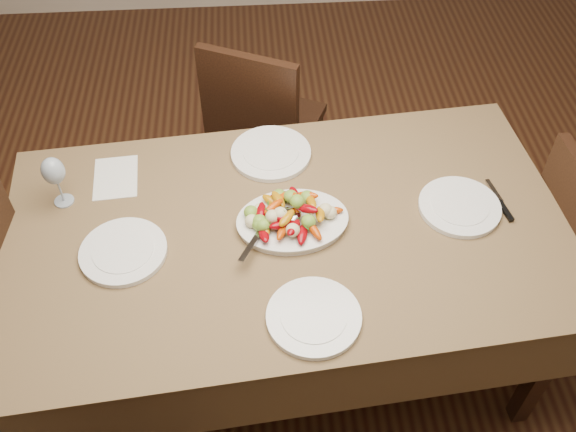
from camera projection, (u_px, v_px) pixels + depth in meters
The scene contains 13 objects.
floor at pixel (295, 405), 2.49m from camera, with size 6.00×6.00×0.00m, color #391F11.
dining_table at pixel (288, 296), 2.37m from camera, with size 1.84×1.04×0.76m, color brown.
chair_far at pixel (268, 123), 2.89m from camera, with size 0.42×0.42×0.95m, color black, non-canonical shape.
serving_platter at pixel (292, 222), 2.09m from camera, with size 0.35×0.26×0.02m, color white.
roasted_vegetables at pixel (293, 211), 2.05m from camera, with size 0.29×0.20×0.09m, color #760208, non-canonical shape.
serving_spoon at pixel (274, 226), 2.04m from camera, with size 0.28×0.06×0.03m, color #9EA0A8, non-canonical shape.
plate_left at pixel (123, 252), 2.02m from camera, with size 0.27×0.27×0.02m, color white.
plate_right at pixel (459, 207), 2.14m from camera, with size 0.27×0.27×0.02m, color white.
plate_far at pixel (271, 153), 2.32m from camera, with size 0.29×0.29×0.02m, color white.
plate_near at pixel (314, 317), 1.85m from camera, with size 0.28×0.28×0.02m, color white.
wine_glass at pixel (56, 180), 2.10m from camera, with size 0.08×0.08×0.20m, color #8C99A5, non-canonical shape.
menu_card at pixel (116, 177), 2.25m from camera, with size 0.15×0.21×0.00m, color silver.
table_knife at pixel (500, 202), 2.16m from camera, with size 0.02×0.20×0.01m, color #9EA0A8, non-canonical shape.
Camera 1 is at (-0.11, -1.12, 2.34)m, focal length 40.00 mm.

